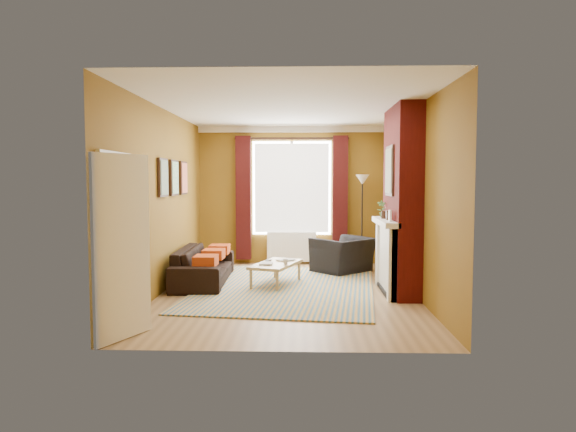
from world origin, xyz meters
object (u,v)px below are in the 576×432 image
(armchair, at_px, (343,255))
(floor_lamp, at_px, (362,194))
(sofa, at_px, (204,265))
(coffee_table, at_px, (276,265))
(wicker_stool, at_px, (333,256))

(armchair, bearing_deg, floor_lamp, -165.35)
(sofa, xyz_separation_m, coffee_table, (1.22, -0.16, 0.03))
(sofa, distance_m, floor_lamp, 3.48)
(sofa, xyz_separation_m, wicker_stool, (2.23, 1.45, -0.04))
(sofa, relative_size, armchair, 2.03)
(armchair, distance_m, wicker_stool, 0.44)
(sofa, distance_m, coffee_table, 1.23)
(wicker_stool, height_order, floor_lamp, floor_lamp)
(coffee_table, height_order, floor_lamp, floor_lamp)
(armchair, xyz_separation_m, coffee_table, (-1.18, -1.21, 0.01))
(coffee_table, relative_size, floor_lamp, 0.67)
(wicker_stool, xyz_separation_m, floor_lamp, (0.59, 0.25, 1.19))
(sofa, xyz_separation_m, floor_lamp, (2.82, 1.70, 1.14))
(floor_lamp, bearing_deg, sofa, -148.83)
(coffee_table, xyz_separation_m, wicker_stool, (1.01, 1.61, -0.08))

